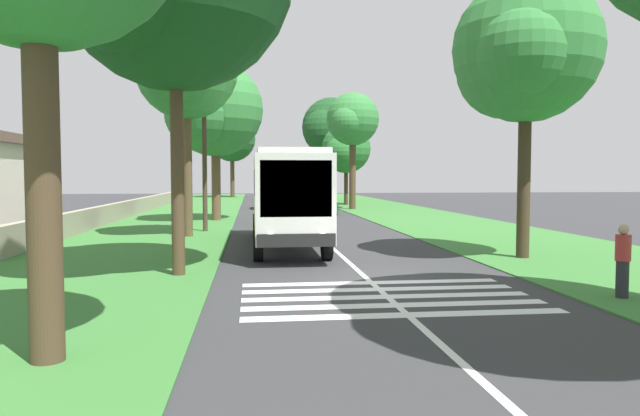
% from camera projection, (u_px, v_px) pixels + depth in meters
% --- Properties ---
extents(ground, '(160.00, 160.00, 0.00)m').
position_uv_depth(ground, '(367.00, 279.00, 15.94)').
color(ground, '#333335').
extents(grass_verge_left, '(120.00, 8.00, 0.04)m').
position_uv_depth(grass_verge_left, '(154.00, 231.00, 29.85)').
color(grass_verge_left, '#387533').
rests_on(grass_verge_left, ground).
extents(grass_verge_right, '(120.00, 8.00, 0.04)m').
position_uv_depth(grass_verge_right, '(460.00, 227.00, 31.76)').
color(grass_verge_right, '#387533').
rests_on(grass_verge_right, ground).
extents(centre_line, '(110.00, 0.16, 0.01)m').
position_uv_depth(centre_line, '(312.00, 229.00, 30.81)').
color(centre_line, silver).
rests_on(centre_line, ground).
extents(coach_bus, '(11.16, 2.62, 3.73)m').
position_uv_depth(coach_bus, '(286.00, 193.00, 23.16)').
color(coach_bus, silver).
rests_on(coach_bus, ground).
extents(zebra_crossing, '(4.05, 6.80, 0.01)m').
position_uv_depth(zebra_crossing, '(387.00, 297.00, 13.59)').
color(zebra_crossing, silver).
rests_on(zebra_crossing, ground).
extents(trailing_car_0, '(4.30, 1.78, 1.43)m').
position_uv_depth(trailing_car_0, '(322.00, 205.00, 42.81)').
color(trailing_car_0, '#145933').
rests_on(trailing_car_0, ground).
extents(trailing_car_1, '(4.30, 1.78, 1.43)m').
position_uv_depth(trailing_car_1, '(264.00, 201.00, 50.49)').
color(trailing_car_1, '#B21E1E').
rests_on(trailing_car_1, ground).
extents(trailing_car_2, '(4.30, 1.78, 1.43)m').
position_uv_depth(trailing_car_2, '(303.00, 197.00, 60.35)').
color(trailing_car_2, '#145933').
rests_on(trailing_car_2, ground).
extents(trailing_car_3, '(4.30, 1.78, 1.43)m').
position_uv_depth(trailing_car_3, '(293.00, 194.00, 68.67)').
color(trailing_car_3, navy).
rests_on(trailing_car_3, ground).
extents(trailing_minibus_0, '(6.00, 2.14, 2.53)m').
position_uv_depth(trailing_minibus_0, '(288.00, 186.00, 77.31)').
color(trailing_minibus_0, '#BFB299').
rests_on(trailing_minibus_0, ground).
extents(roadside_tree_left_1, '(5.46, 4.70, 10.09)m').
position_uv_depth(roadside_tree_left_1, '(185.00, 71.00, 26.61)').
color(roadside_tree_left_1, brown).
rests_on(roadside_tree_left_1, grass_verge_left).
extents(roadside_tree_left_2, '(7.25, 5.98, 9.99)m').
position_uv_depth(roadside_tree_left_2, '(212.00, 112.00, 36.34)').
color(roadside_tree_left_2, brown).
rests_on(roadside_tree_left_2, grass_verge_left).
extents(roadside_tree_left_3, '(6.94, 6.10, 10.77)m').
position_uv_depth(roadside_tree_left_3, '(231.00, 140.00, 76.09)').
color(roadside_tree_left_3, '#4C3826').
rests_on(roadside_tree_left_3, grass_verge_left).
extents(roadside_tree_right_0, '(8.26, 6.91, 11.83)m').
position_uv_depth(roadside_tree_right_0, '(330.00, 129.00, 66.66)').
color(roadside_tree_right_0, '#3D2D1E').
rests_on(roadside_tree_right_0, grass_verge_right).
extents(roadside_tree_right_2, '(5.82, 4.76, 7.84)m').
position_uv_depth(roadside_tree_right_2, '(345.00, 150.00, 56.32)').
color(roadside_tree_right_2, '#3D2D1E').
rests_on(roadside_tree_right_2, grass_verge_right).
extents(roadside_tree_right_3, '(5.99, 4.92, 9.52)m').
position_uv_depth(roadside_tree_right_3, '(521.00, 55.00, 19.70)').
color(roadside_tree_right_3, '#3D2D1E').
rests_on(roadside_tree_right_3, grass_verge_right).
extents(roadside_tree_right_4, '(5.33, 4.44, 9.80)m').
position_uv_depth(roadside_tree_right_4, '(351.00, 121.00, 48.82)').
color(roadside_tree_right_4, '#4C3826').
rests_on(roadside_tree_right_4, grass_verge_right).
extents(utility_pole, '(0.24, 1.40, 8.85)m').
position_uv_depth(utility_pole, '(204.00, 141.00, 29.17)').
color(utility_pole, '#473828').
rests_on(utility_pole, grass_verge_left).
extents(roadside_wall, '(70.00, 0.40, 1.11)m').
position_uv_depth(roadside_wall, '(109.00, 214.00, 34.39)').
color(roadside_wall, '#9E937F').
rests_on(roadside_wall, grass_verge_left).
extents(pedestrian, '(0.34, 0.34, 1.69)m').
position_uv_depth(pedestrian, '(623.00, 260.00, 13.26)').
color(pedestrian, '#26262D').
rests_on(pedestrian, grass_verge_right).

